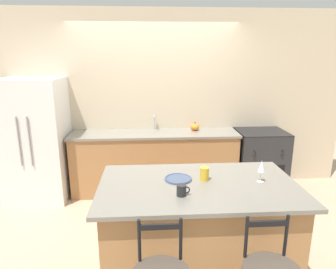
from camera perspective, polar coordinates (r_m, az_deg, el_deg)
ground_plane at (r=4.45m, az=-2.34°, el=-12.31°), size 18.00×18.00×0.00m
wall_back at (r=4.65m, az=-2.71°, el=6.43°), size 6.00×0.07×2.70m
back_counter at (r=4.58m, az=-2.51°, el=-5.15°), size 2.47×0.62×0.92m
sink_faucet at (r=4.59m, az=-2.64°, el=2.65°), size 0.02×0.13×0.22m
kitchen_island at (r=2.89m, az=5.61°, el=-17.83°), size 1.74×1.02×0.94m
refrigerator at (r=4.65m, az=-23.83°, el=-0.95°), size 0.84×0.78×1.73m
oven_range at (r=4.85m, az=17.04°, el=-4.68°), size 0.72×0.64×0.92m
dinner_plate at (r=2.74m, az=1.95°, el=-8.39°), size 0.25×0.25×0.02m
wine_glass at (r=2.77m, az=17.38°, el=-5.89°), size 0.06×0.06×0.20m
coffee_mug at (r=2.43m, az=2.63°, el=-10.57°), size 0.11×0.08×0.09m
tumbler_cup at (r=2.72m, az=6.94°, el=-7.44°), size 0.08×0.08×0.12m
pumpkin_decoration at (r=4.57m, az=5.15°, el=1.45°), size 0.14×0.14×0.13m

